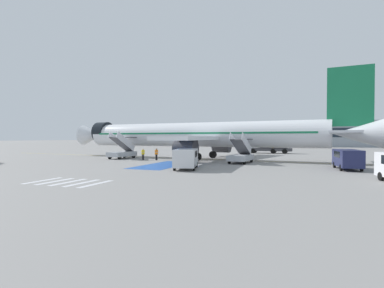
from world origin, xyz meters
The scene contains 18 objects.
ground_plane centered at (0.00, 0.00, 0.00)m, with size 600.00×600.00×0.00m, color gray.
apron_leadline_yellow centered at (-1.94, -0.62, 0.00)m, with size 0.20×81.89×0.01m, color gold.
apron_stand_patch_blue centered at (-1.94, -11.50, 0.00)m, with size 4.29×11.15×0.01m, color #2856A8.
apron_walkway_bar_0 centered at (-4.94, -26.40, 0.00)m, with size 0.44×3.60×0.01m, color silver.
apron_walkway_bar_1 centered at (-3.74, -26.40, 0.00)m, with size 0.44×3.60×0.01m, color silver.
apron_walkway_bar_2 centered at (-2.54, -26.40, 0.00)m, with size 0.44×3.60×0.01m, color silver.
apron_walkway_bar_3 centered at (-1.34, -26.40, 0.00)m, with size 0.44×3.60×0.01m, color silver.
apron_walkway_bar_4 centered at (-0.14, -26.40, 0.00)m, with size 0.44×3.60×0.01m, color silver.
airliner centered at (-1.26, -0.69, 3.70)m, with size 47.50×31.43×11.92m.
boarding_stairs_forward centered at (-12.75, -3.88, 1.01)m, with size 2.69×5.40×4.17m.
boarding_stairs_aft centered at (6.09, -5.85, 0.98)m, with size 2.69×5.40×3.91m.
fuel_tanker centered at (7.14, 20.30, 1.64)m, with size 9.02×2.90×3.28m.
service_van_0 centered at (2.15, -14.96, 1.24)m, with size 3.34×5.50×2.06m.
service_van_3 centered at (17.69, -9.78, 1.22)m, with size 2.41×5.22×2.02m.
baggage_cart centered at (-1.33, -5.28, 0.26)m, with size 2.94×2.25×0.87m.
ground_crew_0 centered at (-8.31, -5.28, 0.95)m, with size 0.47×0.46×1.65m.
ground_crew_1 centered at (-6.28, -5.00, 0.97)m, with size 0.45×0.27×1.69m.
terminal_building centered at (-5.00, 74.91, 4.55)m, with size 114.24×12.10×9.11m.
Camera 1 is at (13.27, -43.60, 3.22)m, focal length 28.00 mm.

